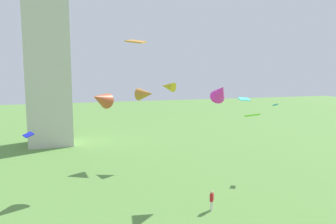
{
  "coord_description": "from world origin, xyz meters",
  "views": [
    {
      "loc": [
        -11.09,
        -5.43,
        10.77
      ],
      "look_at": [
        -2.38,
        19.25,
        7.65
      ],
      "focal_mm": 33.11,
      "sensor_mm": 36.0,
      "label": 1
    }
  ],
  "objects_px": {
    "kite_flying_2": "(220,92)",
    "kite_flying_7": "(136,41)",
    "kite_flying_5": "(244,99)",
    "person_0": "(212,199)",
    "kite_flying_4": "(168,86)",
    "kite_flying_3": "(145,94)",
    "kite_flying_8": "(275,105)",
    "kite_flying_6": "(28,135)",
    "kite_flying_1": "(101,99)",
    "kite_flying_0": "(252,115)"
  },
  "relations": [
    {
      "from": "kite_flying_4",
      "to": "kite_flying_3",
      "type": "bearing_deg",
      "value": -42.23
    },
    {
      "from": "kite_flying_0",
      "to": "kite_flying_8",
      "type": "height_order",
      "value": "kite_flying_0"
    },
    {
      "from": "person_0",
      "to": "kite_flying_8",
      "type": "height_order",
      "value": "kite_flying_8"
    },
    {
      "from": "kite_flying_5",
      "to": "kite_flying_6",
      "type": "height_order",
      "value": "kite_flying_5"
    },
    {
      "from": "kite_flying_3",
      "to": "kite_flying_2",
      "type": "bearing_deg",
      "value": -108.77
    },
    {
      "from": "kite_flying_2",
      "to": "kite_flying_0",
      "type": "bearing_deg",
      "value": -77.48
    },
    {
      "from": "person_0",
      "to": "kite_flying_0",
      "type": "xyz_separation_m",
      "value": [
        2.89,
        -0.95,
        6.76
      ]
    },
    {
      "from": "kite_flying_1",
      "to": "kite_flying_6",
      "type": "distance_m",
      "value": 8.7
    },
    {
      "from": "kite_flying_0",
      "to": "kite_flying_1",
      "type": "height_order",
      "value": "kite_flying_1"
    },
    {
      "from": "kite_flying_4",
      "to": "kite_flying_6",
      "type": "relative_size",
      "value": 1.49
    },
    {
      "from": "person_0",
      "to": "kite_flying_6",
      "type": "xyz_separation_m",
      "value": [
        -14.28,
        12.59,
        3.86
      ]
    },
    {
      "from": "kite_flying_4",
      "to": "kite_flying_5",
      "type": "distance_m",
      "value": 13.98
    },
    {
      "from": "kite_flying_5",
      "to": "person_0",
      "type": "bearing_deg",
      "value": 31.66
    },
    {
      "from": "kite_flying_2",
      "to": "kite_flying_8",
      "type": "relative_size",
      "value": 2.95
    },
    {
      "from": "person_0",
      "to": "kite_flying_2",
      "type": "bearing_deg",
      "value": -175.16
    },
    {
      "from": "kite_flying_2",
      "to": "person_0",
      "type": "bearing_deg",
      "value": -114.07
    },
    {
      "from": "kite_flying_3",
      "to": "kite_flying_4",
      "type": "xyz_separation_m",
      "value": [
        2.86,
        -0.23,
        0.91
      ]
    },
    {
      "from": "kite_flying_2",
      "to": "kite_flying_8",
      "type": "bearing_deg",
      "value": 30.93
    },
    {
      "from": "person_0",
      "to": "kite_flying_5",
      "type": "distance_m",
      "value": 8.89
    },
    {
      "from": "kite_flying_1",
      "to": "kite_flying_7",
      "type": "relative_size",
      "value": 1.41
    },
    {
      "from": "kite_flying_7",
      "to": "kite_flying_8",
      "type": "bearing_deg",
      "value": 139.57
    },
    {
      "from": "kite_flying_2",
      "to": "kite_flying_4",
      "type": "bearing_deg",
      "value": 105.8
    },
    {
      "from": "person_0",
      "to": "kite_flying_1",
      "type": "bearing_deg",
      "value": -99.48
    },
    {
      "from": "kite_flying_4",
      "to": "kite_flying_6",
      "type": "distance_m",
      "value": 16.93
    },
    {
      "from": "kite_flying_3",
      "to": "kite_flying_8",
      "type": "height_order",
      "value": "kite_flying_3"
    },
    {
      "from": "person_0",
      "to": "kite_flying_5",
      "type": "height_order",
      "value": "kite_flying_5"
    },
    {
      "from": "kite_flying_2",
      "to": "kite_flying_3",
      "type": "distance_m",
      "value": 12.47
    },
    {
      "from": "kite_flying_3",
      "to": "kite_flying_7",
      "type": "distance_m",
      "value": 16.28
    },
    {
      "from": "kite_flying_0",
      "to": "kite_flying_8",
      "type": "relative_size",
      "value": 1.6
    },
    {
      "from": "kite_flying_4",
      "to": "person_0",
      "type": "bearing_deg",
      "value": 45.95
    },
    {
      "from": "kite_flying_3",
      "to": "kite_flying_6",
      "type": "distance_m",
      "value": 14.04
    },
    {
      "from": "kite_flying_8",
      "to": "person_0",
      "type": "bearing_deg",
      "value": 148.67
    },
    {
      "from": "kite_flying_3",
      "to": "kite_flying_7",
      "type": "xyz_separation_m",
      "value": [
        -4.71,
        -14.85,
        4.73
      ]
    },
    {
      "from": "kite_flying_3",
      "to": "kite_flying_6",
      "type": "xyz_separation_m",
      "value": [
        -13.17,
        -3.19,
        -3.68
      ]
    },
    {
      "from": "kite_flying_6",
      "to": "kite_flying_8",
      "type": "distance_m",
      "value": 26.45
    },
    {
      "from": "kite_flying_5",
      "to": "kite_flying_6",
      "type": "relative_size",
      "value": 0.71
    },
    {
      "from": "kite_flying_1",
      "to": "kite_flying_3",
      "type": "distance_m",
      "value": 9.53
    },
    {
      "from": "kite_flying_1",
      "to": "kite_flying_4",
      "type": "distance_m",
      "value": 11.53
    },
    {
      "from": "person_0",
      "to": "kite_flying_8",
      "type": "distance_m",
      "value": 15.0
    },
    {
      "from": "kite_flying_1",
      "to": "kite_flying_6",
      "type": "xyz_separation_m",
      "value": [
        -6.81,
        3.91,
        -3.76
      ]
    },
    {
      "from": "kite_flying_1",
      "to": "kite_flying_2",
      "type": "height_order",
      "value": "kite_flying_2"
    },
    {
      "from": "kite_flying_0",
      "to": "kite_flying_5",
      "type": "height_order",
      "value": "kite_flying_5"
    },
    {
      "from": "kite_flying_6",
      "to": "kite_flying_8",
      "type": "relative_size",
      "value": 1.66
    },
    {
      "from": "kite_flying_2",
      "to": "kite_flying_8",
      "type": "xyz_separation_m",
      "value": [
        8.7,
        3.17,
        -1.75
      ]
    },
    {
      "from": "kite_flying_0",
      "to": "kite_flying_4",
      "type": "relative_size",
      "value": 0.64
    },
    {
      "from": "kite_flying_8",
      "to": "kite_flying_3",
      "type": "bearing_deg",
      "value": 82.25
    },
    {
      "from": "kite_flying_0",
      "to": "kite_flying_2",
      "type": "bearing_deg",
      "value": -58.55
    },
    {
      "from": "kite_flying_2",
      "to": "kite_flying_5",
      "type": "relative_size",
      "value": 2.52
    },
    {
      "from": "kite_flying_2",
      "to": "kite_flying_7",
      "type": "height_order",
      "value": "kite_flying_7"
    },
    {
      "from": "person_0",
      "to": "kite_flying_7",
      "type": "xyz_separation_m",
      "value": [
        -5.82,
        0.92,
        12.26
      ]
    }
  ]
}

